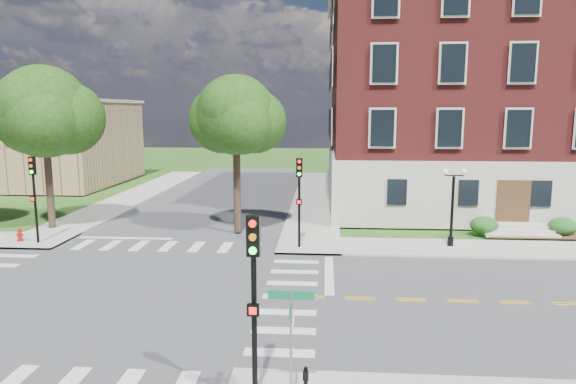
# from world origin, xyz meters

# --- Properties ---
(ground) EXTENTS (160.00, 160.00, 0.00)m
(ground) POSITION_xyz_m (0.00, 0.00, 0.00)
(ground) COLOR #235517
(ground) RESTS_ON ground
(road_ew) EXTENTS (90.00, 12.00, 0.01)m
(road_ew) POSITION_xyz_m (0.00, 0.00, 0.01)
(road_ew) COLOR #3D3D3F
(road_ew) RESTS_ON ground
(road_ns) EXTENTS (12.00, 90.00, 0.01)m
(road_ns) POSITION_xyz_m (0.00, 0.00, 0.01)
(road_ns) COLOR #3D3D3F
(road_ns) RESTS_ON ground
(sidewalk_ne) EXTENTS (34.00, 34.00, 0.12)m
(sidewalk_ne) POSITION_xyz_m (15.38, 15.38, 0.06)
(sidewalk_ne) COLOR #9E9B93
(sidewalk_ne) RESTS_ON ground
(crosswalk_east) EXTENTS (2.20, 10.20, 0.02)m
(crosswalk_east) POSITION_xyz_m (7.20, 0.00, 0.00)
(crosswalk_east) COLOR silver
(crosswalk_east) RESTS_ON ground
(stop_bar_east) EXTENTS (0.40, 5.50, 0.00)m
(stop_bar_east) POSITION_xyz_m (8.80, 3.00, 0.00)
(stop_bar_east) COLOR silver
(stop_bar_east) RESTS_ON ground
(main_building) EXTENTS (30.60, 22.40, 16.50)m
(main_building) POSITION_xyz_m (24.00, 21.99, 8.34)
(main_building) COLOR #B3AB9E
(main_building) RESTS_ON ground
(secondary_building) EXTENTS (20.40, 15.40, 8.30)m
(secondary_building) POSITION_xyz_m (-22.00, 30.00, 4.28)
(secondary_building) COLOR #A3775A
(secondary_building) RESTS_ON ground
(tree_c) EXTENTS (5.60, 5.60, 9.98)m
(tree_c) POSITION_xyz_m (-8.45, 10.70, 7.28)
(tree_c) COLOR black
(tree_c) RESTS_ON ground
(tree_d) EXTENTS (4.70, 4.70, 9.35)m
(tree_d) POSITION_xyz_m (3.34, 10.41, 7.08)
(tree_d) COLOR black
(tree_d) RESTS_ON ground
(traffic_signal_se) EXTENTS (0.33, 0.36, 4.80)m
(traffic_signal_se) POSITION_xyz_m (6.84, -7.65, 3.19)
(traffic_signal_se) COLOR black
(traffic_signal_se) RESTS_ON ground
(traffic_signal_ne) EXTENTS (0.33, 0.37, 4.80)m
(traffic_signal_ne) POSITION_xyz_m (7.22, 7.17, 3.19)
(traffic_signal_ne) COLOR black
(traffic_signal_ne) RESTS_ON ground
(traffic_signal_nw) EXTENTS (0.33, 0.36, 4.80)m
(traffic_signal_nw) POSITION_xyz_m (-7.31, 7.07, 3.19)
(traffic_signal_nw) COLOR black
(traffic_signal_nw) RESTS_ON ground
(twin_lamp_west) EXTENTS (1.36, 0.36, 4.23)m
(twin_lamp_west) POSITION_xyz_m (15.40, 8.01, 2.52)
(twin_lamp_west) COLOR black
(twin_lamp_west) RESTS_ON ground
(street_sign_pole) EXTENTS (1.10, 1.10, 3.10)m
(street_sign_pole) POSITION_xyz_m (7.79, -8.07, 2.31)
(street_sign_pole) COLOR gray
(street_sign_pole) RESTS_ON ground
(fire_hydrant) EXTENTS (0.35, 0.35, 0.75)m
(fire_hydrant) POSITION_xyz_m (-8.47, 7.28, 0.46)
(fire_hydrant) COLOR maroon
(fire_hydrant) RESTS_ON ground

